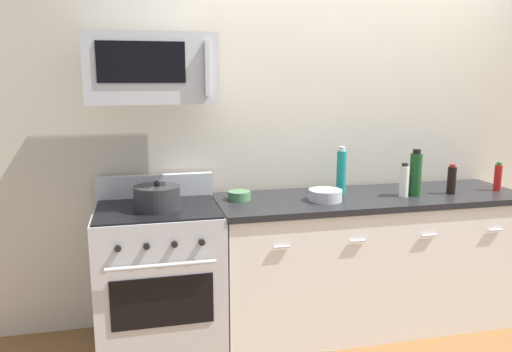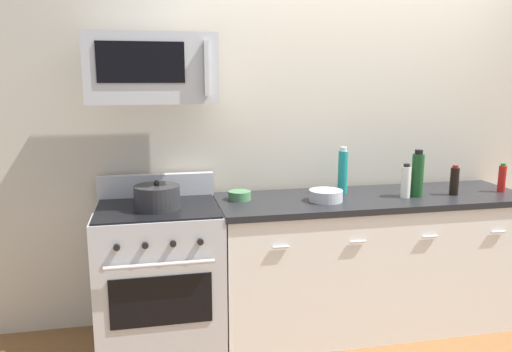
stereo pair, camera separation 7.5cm
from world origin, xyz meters
name	(u,v)px [view 1 (the left image)]	position (x,y,z in m)	size (l,w,h in m)	color
ground_plane	(366,322)	(0.00, 0.00, 0.00)	(6.23, 6.23, 0.00)	brown
back_wall	(350,126)	(0.00, 0.41, 1.35)	(5.19, 0.10, 2.70)	beige
counter_unit	(369,260)	(0.00, 0.00, 0.46)	(2.10, 0.66, 0.92)	silver
range_oven	(160,277)	(-1.42, 0.00, 0.47)	(0.76, 0.69, 1.07)	#B7BABF
microwave	(152,69)	(-1.42, 0.05, 1.75)	(0.74, 0.44, 0.40)	#B7BABF
bottle_hot_sauce_red	(498,177)	(0.92, -0.06, 1.02)	(0.05, 0.05, 0.20)	#B21914
bottle_wine_green	(415,174)	(0.27, -0.07, 1.07)	(0.08, 0.08, 0.31)	#19471E
bottle_vinegar_white	(404,181)	(0.19, -0.08, 1.03)	(0.06, 0.06, 0.23)	silver
bottle_sparkling_teal	(341,171)	(-0.18, 0.12, 1.07)	(0.07, 0.07, 0.32)	#197F7A
bottle_soy_sauce_dark	(452,180)	(0.54, -0.08, 1.02)	(0.06, 0.06, 0.20)	black
bowl_green_glaze	(239,195)	(-0.90, 0.08, 0.95)	(0.15, 0.15, 0.06)	#477A4C
bowl_steel_prep	(325,195)	(-0.36, -0.07, 0.96)	(0.21, 0.21, 0.07)	#B2B5BA
stockpot	(157,198)	(-1.42, -0.05, 0.99)	(0.27, 0.27, 0.18)	#262628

